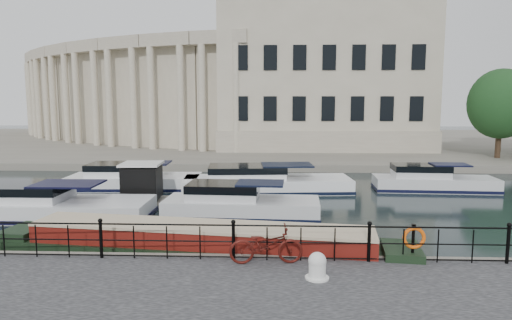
{
  "coord_description": "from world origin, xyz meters",
  "views": [
    {
      "loc": [
        1.2,
        -15.33,
        5.26
      ],
      "look_at": [
        0.5,
        2.0,
        3.0
      ],
      "focal_mm": 32.0,
      "sensor_mm": 36.0,
      "label": 1
    }
  ],
  "objects": [
    {
      "name": "mooring_bollard",
      "position": [
        2.36,
        -3.63,
        0.89
      ],
      "size": [
        0.64,
        0.64,
        0.72
      ],
      "color": "silver",
      "rests_on": "near_quay"
    },
    {
      "name": "civic_building",
      "position": [
        -1.0,
        34.71,
        7.04
      ],
      "size": [
        53.55,
        31.84,
        16.85
      ],
      "color": "#ADA38C",
      "rests_on": "far_bank"
    },
    {
      "name": "harbour_hut",
      "position": [
        -5.6,
        7.5,
        0.95
      ],
      "size": [
        2.81,
        2.39,
        2.17
      ],
      "rotation": [
        0.0,
        0.0,
        0.05
      ],
      "color": "#6B665B",
      "rests_on": "ground_plane"
    },
    {
      "name": "ground_plane",
      "position": [
        0.0,
        0.0,
        0.0
      ],
      "size": [
        160.0,
        160.0,
        0.0
      ],
      "primitive_type": "plane",
      "color": "black",
      "rests_on": "ground"
    },
    {
      "name": "cabin_cruisers",
      "position": [
        -2.27,
        8.54,
        0.37
      ],
      "size": [
        28.3,
        10.02,
        1.99
      ],
      "color": "silver",
      "rests_on": "ground_plane"
    },
    {
      "name": "railing",
      "position": [
        0.0,
        -2.25,
        1.2
      ],
      "size": [
        24.14,
        0.14,
        1.22
      ],
      "color": "black",
      "rests_on": "near_quay"
    },
    {
      "name": "bicycle",
      "position": [
        0.98,
        -2.54,
        1.11
      ],
      "size": [
        2.2,
        0.95,
        1.13
      ],
      "primitive_type": "imported",
      "rotation": [
        0.0,
        0.0,
        1.67
      ],
      "color": "#44100C",
      "rests_on": "near_quay"
    },
    {
      "name": "far_bank",
      "position": [
        0.0,
        39.0,
        0.28
      ],
      "size": [
        120.0,
        42.0,
        0.55
      ],
      "primitive_type": "cube",
      "color": "#6B665B",
      "rests_on": "ground_plane"
    },
    {
      "name": "life_ring_post",
      "position": [
        5.32,
        -2.17,
        1.24
      ],
      "size": [
        0.68,
        0.19,
        1.11
      ],
      "color": "black",
      "rests_on": "near_quay"
    },
    {
      "name": "narrowboat",
      "position": [
        -1.25,
        -0.75,
        0.37
      ],
      "size": [
        14.36,
        3.68,
        1.52
      ],
      "rotation": [
        0.0,
        0.0,
        -0.13
      ],
      "color": "black",
      "rests_on": "ground_plane"
    }
  ]
}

